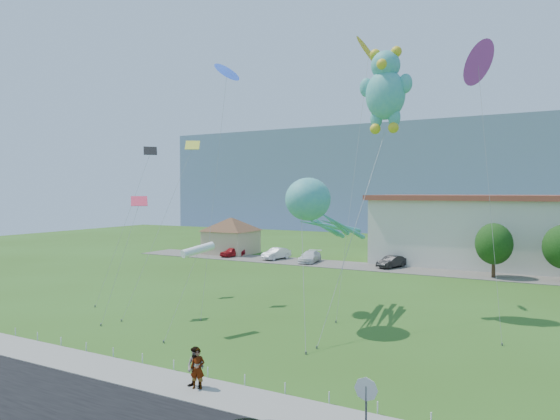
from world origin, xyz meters
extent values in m
plane|color=#315718|center=(0.00, 0.00, 0.00)|extent=(160.00, 160.00, 0.00)
cube|color=gray|center=(0.00, -2.75, 0.05)|extent=(80.00, 2.50, 0.10)
cube|color=#59544C|center=(0.00, 35.00, 0.03)|extent=(70.00, 6.00, 0.06)
cube|color=slate|center=(0.00, 120.00, 12.50)|extent=(160.00, 50.00, 25.00)
cube|color=tan|center=(-24.00, 38.00, 1.60)|extent=(6.00, 6.00, 3.20)
pyramid|color=brown|center=(-24.00, 38.00, 4.10)|extent=(9.20, 9.20, 1.80)
cylinder|color=slate|center=(9.50, -4.20, 1.10)|extent=(0.07, 0.07, 2.20)
cylinder|color=red|center=(9.50, -4.20, 2.10)|extent=(0.76, 0.04, 0.76)
cylinder|color=white|center=(9.50, -4.22, 2.10)|extent=(0.80, 0.02, 0.80)
cylinder|color=white|center=(-13.00, -1.30, 0.25)|extent=(0.05, 0.05, 0.50)
cylinder|color=white|center=(-11.00, -1.30, 0.25)|extent=(0.05, 0.05, 0.50)
cylinder|color=white|center=(-9.00, -1.30, 0.25)|extent=(0.05, 0.05, 0.50)
cylinder|color=white|center=(-7.00, -1.30, 0.25)|extent=(0.05, 0.05, 0.50)
cylinder|color=white|center=(-5.00, -1.30, 0.25)|extent=(0.05, 0.05, 0.50)
cylinder|color=white|center=(-3.00, -1.30, 0.25)|extent=(0.05, 0.05, 0.50)
cylinder|color=white|center=(-1.00, -1.30, 0.25)|extent=(0.05, 0.05, 0.50)
cylinder|color=white|center=(1.00, -1.30, 0.25)|extent=(0.05, 0.05, 0.50)
cylinder|color=white|center=(3.00, -1.30, 0.25)|extent=(0.05, 0.05, 0.50)
cylinder|color=white|center=(5.00, -1.30, 0.25)|extent=(0.05, 0.05, 0.50)
cylinder|color=white|center=(7.00, -1.30, 0.25)|extent=(0.05, 0.05, 0.50)
cylinder|color=white|center=(9.00, -1.30, 0.25)|extent=(0.05, 0.05, 0.50)
cylinder|color=white|center=(11.00, -1.30, 0.25)|extent=(0.05, 0.05, 0.50)
cylinder|color=#3F2B19|center=(10.00, 34.00, 1.10)|extent=(0.36, 0.36, 2.20)
ellipsoid|color=#14380F|center=(10.00, 34.00, 3.40)|extent=(3.60, 3.60, 4.14)
imported|color=gray|center=(1.52, -2.73, 0.97)|extent=(0.73, 0.60, 1.73)
imported|color=gray|center=(1.41, -2.71, 0.98)|extent=(0.86, 0.68, 1.76)
imported|color=#AE151D|center=(-21.91, 35.16, 0.68)|extent=(2.31, 3.89, 1.24)
imported|color=silver|center=(-15.56, 35.56, 0.77)|extent=(2.41, 4.51, 1.41)
imported|color=white|center=(-10.61, 35.02, 0.74)|extent=(2.44, 4.85, 1.35)
imported|color=black|center=(-0.71, 35.45, 0.72)|extent=(2.68, 4.27, 1.33)
ellipsoid|color=teal|center=(1.38, 8.77, 8.08)|extent=(2.71, 3.52, 2.71)
sphere|color=white|center=(0.89, 7.71, 8.37)|extent=(0.43, 0.43, 0.43)
sphere|color=white|center=(1.86, 7.71, 8.37)|extent=(0.43, 0.43, 0.43)
cylinder|color=slate|center=(3.57, 3.80, 0.08)|extent=(0.10, 0.10, 0.16)
cylinder|color=gray|center=(2.47, 5.79, 3.72)|extent=(2.22, 4.00, 7.13)
ellipsoid|color=teal|center=(4.38, 15.21, 15.41)|extent=(2.82, 2.40, 3.52)
sphere|color=teal|center=(4.38, 15.21, 17.47)|extent=(2.06, 2.06, 2.06)
sphere|color=yellow|center=(3.62, 15.21, 18.34)|extent=(0.76, 0.76, 0.76)
sphere|color=yellow|center=(5.14, 15.21, 18.34)|extent=(0.76, 0.76, 0.76)
sphere|color=yellow|center=(4.38, 14.34, 17.37)|extent=(0.76, 0.76, 0.76)
ellipsoid|color=teal|center=(2.97, 15.21, 16.06)|extent=(0.98, 0.69, 1.37)
ellipsoid|color=teal|center=(5.79, 15.21, 16.06)|extent=(0.98, 0.69, 1.37)
ellipsoid|color=teal|center=(3.73, 15.21, 13.79)|extent=(0.87, 0.76, 1.41)
ellipsoid|color=teal|center=(5.03, 15.21, 13.79)|extent=(0.87, 0.76, 1.41)
sphere|color=yellow|center=(3.73, 14.99, 13.03)|extent=(0.76, 0.76, 0.76)
sphere|color=yellow|center=(5.03, 14.99, 13.03)|extent=(0.76, 0.76, 0.76)
cylinder|color=slate|center=(3.68, 4.94, 0.08)|extent=(0.10, 0.10, 0.16)
cylinder|color=gray|center=(4.03, 10.07, 6.49)|extent=(0.73, 10.29, 12.67)
cone|color=blue|center=(-6.61, 11.53, 17.53)|extent=(1.80, 1.33, 1.33)
cylinder|color=slate|center=(-5.52, 6.73, 0.08)|extent=(0.10, 0.10, 0.16)
cylinder|color=gray|center=(-6.06, 9.13, 8.74)|extent=(1.11, 4.82, 17.17)
cube|color=yellow|center=(-9.94, 11.62, 12.21)|extent=(1.29, 1.29, 0.86)
cylinder|color=slate|center=(-9.97, 4.09, 0.08)|extent=(0.10, 0.10, 0.16)
cylinder|color=gray|center=(-9.96, 7.86, 6.09)|extent=(0.05, 7.55, 11.86)
cone|color=#C333CD|center=(10.66, 13.96, 16.62)|extent=(1.80, 1.33, 1.33)
cylinder|color=slate|center=(12.53, 10.29, 0.08)|extent=(0.10, 0.10, 0.16)
cylinder|color=gray|center=(11.59, 12.12, 8.29)|extent=(1.90, 3.70, 16.26)
cube|color=#E3324F|center=(-10.28, 6.13, 7.91)|extent=(1.29, 1.29, 0.86)
cylinder|color=slate|center=(-10.31, 2.68, 0.08)|extent=(0.10, 0.10, 0.16)
cylinder|color=gray|center=(-10.29, 4.40, 3.93)|extent=(0.06, 3.47, 7.56)
cylinder|color=white|center=(-4.16, 4.72, 5.00)|extent=(0.50, 2.25, 0.87)
cylinder|color=slate|center=(-4.35, 1.79, 0.08)|extent=(0.10, 0.10, 0.16)
cylinder|color=gray|center=(-4.26, 3.26, 2.48)|extent=(0.22, 2.95, 4.65)
cone|color=gold|center=(1.92, 18.93, 19.63)|extent=(1.80, 1.33, 1.33)
cylinder|color=slate|center=(2.60, 10.45, 0.08)|extent=(0.10, 0.10, 0.16)
cylinder|color=gray|center=(2.26, 14.69, 9.79)|extent=(0.70, 8.51, 19.28)
cube|color=black|center=(-14.99, 12.37, 12.02)|extent=(1.29, 1.29, 0.86)
cylinder|color=slate|center=(-14.80, 6.18, 0.08)|extent=(0.10, 0.10, 0.16)
cylinder|color=gray|center=(-14.90, 9.27, 5.99)|extent=(0.21, 6.21, 11.67)
camera|label=1|loc=(14.58, -19.62, 8.49)|focal=32.00mm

